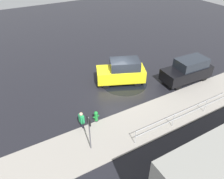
{
  "coord_description": "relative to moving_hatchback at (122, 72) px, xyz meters",
  "views": [
    {
      "loc": [
        7.61,
        12.36,
        10.01
      ],
      "look_at": [
        1.12,
        0.99,
        0.9
      ],
      "focal_mm": 35.0,
      "sensor_mm": 36.0,
      "label": 1
    }
  ],
  "objects": [
    {
      "name": "sign_post",
      "position": [
        5.26,
        5.13,
        0.55
      ],
      "size": [
        0.07,
        0.44,
        2.4
      ],
      "color": "#4C4C51",
      "rests_on": "ground"
    },
    {
      "name": "moving_hatchback",
      "position": [
        0.0,
        0.0,
        0.0
      ],
      "size": [
        4.25,
        3.09,
        2.06
      ],
      "color": "yellow",
      "rests_on": "ground"
    },
    {
      "name": "kerb_strip",
      "position": [
        0.76,
        4.88,
        -1.01
      ],
      "size": [
        24.0,
        3.2,
        0.04
      ],
      "primitive_type": "cube",
      "color": "gray",
      "rests_on": "ground"
    },
    {
      "name": "pedestrian",
      "position": [
        5.0,
        3.28,
        -0.34
      ],
      "size": [
        0.27,
        0.57,
        1.22
      ],
      "color": "#1E8C4C",
      "rests_on": "ground"
    },
    {
      "name": "fire_hydrant",
      "position": [
        3.96,
        3.21,
        -0.63
      ],
      "size": [
        0.42,
        0.31,
        0.8
      ],
      "color": "#197A2D",
      "rests_on": "ground"
    },
    {
      "name": "ground_plane",
      "position": [
        0.76,
        0.68,
        -1.03
      ],
      "size": [
        60.0,
        60.0,
        0.0
      ],
      "primitive_type": "plane",
      "color": "black"
    },
    {
      "name": "puddle_patch",
      "position": [
        -0.14,
        0.24,
        -1.02
      ],
      "size": [
        3.77,
        3.77,
        0.01
      ],
      "primitive_type": "cylinder",
      "color": "black",
      "rests_on": "ground"
    },
    {
      "name": "metal_railing",
      "position": [
        -1.53,
        6.1,
        -0.29
      ],
      "size": [
        8.79,
        0.04,
        1.05
      ],
      "color": "#B7BABF",
      "rests_on": "ground"
    },
    {
      "name": "parked_sedan",
      "position": [
        -4.91,
        2.46,
        -0.03
      ],
      "size": [
        4.38,
        1.95,
        1.98
      ],
      "color": "black",
      "rests_on": "ground"
    }
  ]
}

